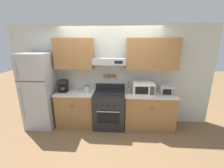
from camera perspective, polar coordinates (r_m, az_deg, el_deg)
ground_plane at (r=3.87m, az=-1.34°, el=-17.62°), size 16.00×16.00×0.00m
wall_back at (r=3.84m, az=0.19°, el=5.92°), size 5.20×0.46×2.55m
counter_left at (r=4.08m, az=-13.37°, el=-8.99°), size 0.96×0.61×0.90m
counter_right at (r=3.97m, az=13.88°, el=-9.75°), size 1.24×0.61×0.90m
stove_range at (r=3.89m, az=-1.01°, el=-9.59°), size 0.77×0.66×1.06m
refrigerator at (r=4.19m, az=-25.73°, el=-2.34°), size 0.68×0.73×1.88m
tea_kettle at (r=3.81m, az=-9.50°, el=-2.00°), size 0.19×0.15×0.21m
coffee_maker at (r=4.00m, az=-18.12°, el=-0.69°), size 0.22×0.23×0.30m
microwave at (r=3.75m, az=11.80°, el=-1.48°), size 0.50×0.40×0.28m
utensil_crock at (r=3.71m, az=6.30°, el=-2.29°), size 0.11×0.11×0.31m
toaster_oven at (r=3.86m, az=20.01°, el=-2.15°), size 0.31×0.31×0.22m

